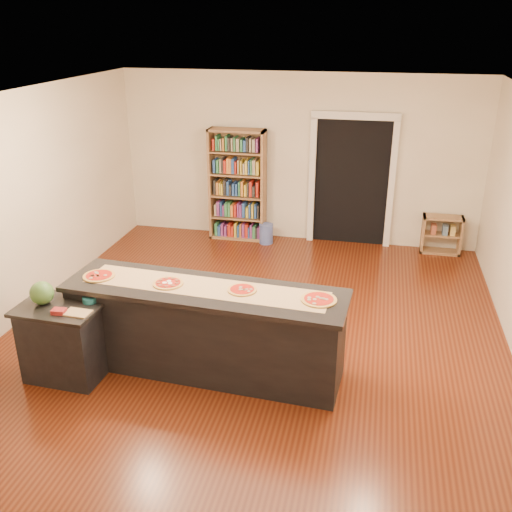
% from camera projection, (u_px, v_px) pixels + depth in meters
% --- Properties ---
extents(room, '(6.00, 7.00, 2.80)m').
position_uv_depth(room, '(252.00, 230.00, 6.34)').
color(room, '#F0E4CA').
rests_on(room, ground).
extents(doorway, '(1.40, 0.09, 2.21)m').
position_uv_depth(doorway, '(352.00, 174.00, 9.36)').
color(doorway, black).
rests_on(doorway, room).
extents(kitchen_island, '(2.99, 0.81, 0.99)m').
position_uv_depth(kitchen_island, '(206.00, 329.00, 6.11)').
color(kitchen_island, black).
rests_on(kitchen_island, ground).
extents(side_counter, '(0.86, 0.63, 0.85)m').
position_uv_depth(side_counter, '(64.00, 341.00, 6.03)').
color(side_counter, black).
rests_on(side_counter, ground).
extents(bookshelf, '(0.95, 0.34, 1.90)m').
position_uv_depth(bookshelf, '(237.00, 185.00, 9.67)').
color(bookshelf, '#9B734B').
rests_on(bookshelf, ground).
extents(low_shelf, '(0.63, 0.27, 0.63)m').
position_uv_depth(low_shelf, '(441.00, 235.00, 9.27)').
color(low_shelf, '#9B734B').
rests_on(low_shelf, ground).
extents(waste_bin, '(0.23, 0.23, 0.34)m').
position_uv_depth(waste_bin, '(266.00, 234.00, 9.73)').
color(waste_bin, '#4D60AB').
rests_on(waste_bin, ground).
extents(kraft_paper, '(2.62, 0.62, 0.00)m').
position_uv_depth(kraft_paper, '(205.00, 287.00, 5.94)').
color(kraft_paper, '#A87F56').
rests_on(kraft_paper, kitchen_island).
extents(watermelon, '(0.25, 0.25, 0.25)m').
position_uv_depth(watermelon, '(42.00, 293.00, 5.85)').
color(watermelon, '#144214').
rests_on(watermelon, side_counter).
extents(cutting_board, '(0.27, 0.18, 0.02)m').
position_uv_depth(cutting_board, '(78.00, 313.00, 5.70)').
color(cutting_board, tan).
rests_on(cutting_board, side_counter).
extents(package_red, '(0.14, 0.10, 0.05)m').
position_uv_depth(package_red, '(59.00, 311.00, 5.70)').
color(package_red, maroon).
rests_on(package_red, side_counter).
extents(package_teal, '(0.16, 0.16, 0.06)m').
position_uv_depth(package_teal, '(90.00, 299.00, 5.93)').
color(package_teal, '#195966').
rests_on(package_teal, side_counter).
extents(pizza_a, '(0.35, 0.35, 0.02)m').
position_uv_depth(pizza_a, '(99.00, 276.00, 6.17)').
color(pizza_a, '#B49045').
rests_on(pizza_a, kitchen_island).
extents(pizza_b, '(0.34, 0.34, 0.02)m').
position_uv_depth(pizza_b, '(168.00, 283.00, 6.00)').
color(pizza_b, '#B49045').
rests_on(pizza_b, kitchen_island).
extents(pizza_c, '(0.29, 0.29, 0.02)m').
position_uv_depth(pizza_c, '(242.00, 290.00, 5.85)').
color(pizza_c, '#B49045').
rests_on(pizza_c, kitchen_island).
extents(pizza_d, '(0.34, 0.34, 0.02)m').
position_uv_depth(pizza_d, '(319.00, 299.00, 5.65)').
color(pizza_d, '#B49045').
rests_on(pizza_d, kitchen_island).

